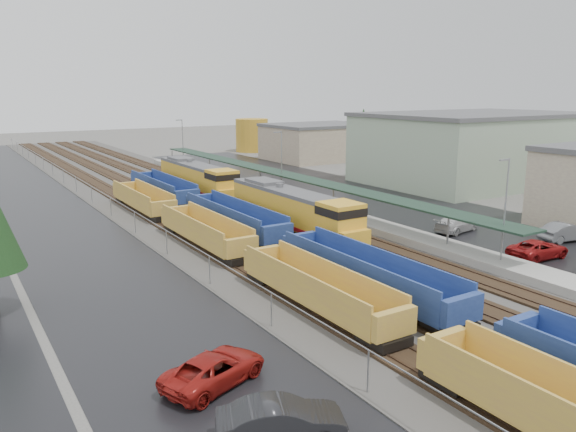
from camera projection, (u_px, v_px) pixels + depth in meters
The scene contains 19 objects.
ballast_strip at pixel (172, 195), 68.32m from camera, with size 20.00×160.00×0.08m, color #302D2B.
trackbed at pixel (172, 194), 68.29m from camera, with size 14.60×160.00×0.22m.
west_parking_lot at pixel (40, 209), 60.55m from camera, with size 10.00×160.00×0.02m, color black.
east_commuter_lot at pixel (347, 193), 69.91m from camera, with size 16.00×100.00×0.02m, color black.
station_platform at pixel (282, 194), 64.83m from camera, with size 3.00×80.00×8.00m.
chainlink_fence at pixel (95, 191), 61.76m from camera, with size 0.08×160.04×2.02m.
industrial_buildings at pixel (477, 153), 75.27m from camera, with size 32.52×75.30×9.50m.
distant_hills at pixel (142, 123), 216.04m from camera, with size 301.00×140.00×25.20m.
tree_east at pixel (363, 133), 79.76m from camera, with size 4.40×4.40×10.00m.
locomotive_lead at pixel (295, 211), 48.69m from camera, with size 2.82×18.60×4.21m.
locomotive_trail at pixel (198, 179), 66.04m from camera, with size 2.82×18.60×4.21m.
well_string_yellow at pixel (317, 291), 32.48m from camera, with size 2.63×77.48×2.33m.
well_string_blue at pixel (366, 277), 34.90m from camera, with size 2.75×89.02×2.44m.
storage_tank at pixel (252, 135), 115.93m from camera, with size 6.69×6.69×6.69m, color #BD8E25.
parked_car_west_b at pixel (282, 422), 20.39m from camera, with size 4.77×1.66×1.57m, color black.
parked_car_west_c at pixel (214, 369), 24.38m from camera, with size 5.03×2.32×1.40m, color maroon.
parked_car_east_b at pixel (538, 249), 42.66m from camera, with size 5.08×2.34×1.41m, color maroon.
parked_car_east_c at pixel (456, 224), 50.56m from camera, with size 5.01×2.04×1.45m, color silver.
parked_car_east_e at pixel (566, 232), 47.50m from camera, with size 4.81×1.68×1.59m, color slate.
Camera 1 is at (-23.77, -4.42, 12.59)m, focal length 35.00 mm.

